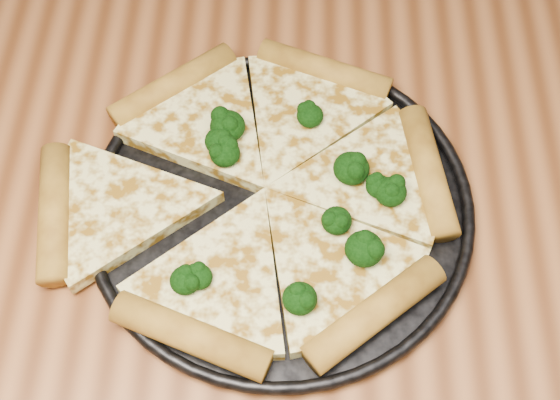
{
  "coord_description": "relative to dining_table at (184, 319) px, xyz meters",
  "views": [
    {
      "loc": [
        0.1,
        -0.27,
        1.35
      ],
      "look_at": [
        0.09,
        0.07,
        0.77
      ],
      "focal_mm": 48.32,
      "sensor_mm": 36.0,
      "label": 1
    }
  ],
  "objects": [
    {
      "name": "pizza",
      "position": [
        0.07,
        0.08,
        0.11
      ],
      "size": [
        0.39,
        0.36,
        0.03
      ],
      "rotation": [
        0.0,
        0.0,
        -0.36
      ],
      "color": "#DFDC88",
      "rests_on": "pizza_pan"
    },
    {
      "name": "dining_table",
      "position": [
        0.0,
        0.0,
        0.0
      ],
      "size": [
        1.2,
        0.9,
        0.75
      ],
      "color": "brown",
      "rests_on": "ground"
    },
    {
      "name": "broccoli_florets",
      "position": [
        0.11,
        0.07,
        0.12
      ],
      "size": [
        0.2,
        0.22,
        0.03
      ],
      "color": "black",
      "rests_on": "pizza"
    },
    {
      "name": "pizza_pan",
      "position": [
        0.09,
        0.07,
        0.1
      ],
      "size": [
        0.35,
        0.35,
        0.02
      ],
      "color": "black",
      "rests_on": "dining_table"
    }
  ]
}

